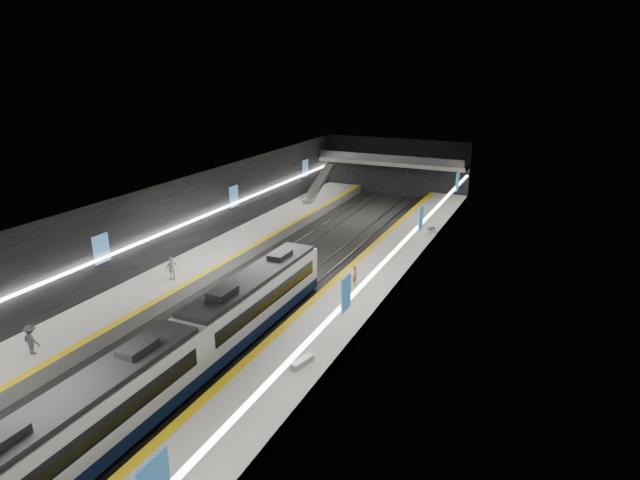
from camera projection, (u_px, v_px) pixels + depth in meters
The scene contains 24 objects.
ground at pixel (271, 287), 44.60m from camera, with size 70.00×70.00×0.00m, color black.
ceiling at pixel (268, 194), 42.06m from camera, with size 20.00×70.00×0.04m, color beige.
wall_left at pixel (171, 227), 47.27m from camera, with size 0.04×70.00×8.00m, color black.
wall_right at pixel (387, 260), 39.39m from camera, with size 0.04×70.00×8.00m, color black.
wall_back at pixel (396, 167), 73.50m from camera, with size 20.00×0.04×8.00m, color black.
platform_left at pixel (197, 268), 47.40m from camera, with size 5.00×70.00×1.00m, color slate.
tile_surface_left at pixel (196, 262), 47.24m from camera, with size 5.00×70.00×0.02m, color #9B9C97.
tactile_strip_left at pixel (217, 266), 46.37m from camera, with size 0.60×70.00×0.02m, color #E5B80C.
platform_right at pixel (355, 297), 41.49m from camera, with size 5.00×70.00×1.00m, color slate.
tile_surface_right at pixel (355, 291), 41.32m from camera, with size 5.00×70.00×0.02m, color #9B9C97.
tactile_strip_right at pixel (329, 286), 42.19m from camera, with size 0.60×70.00×0.02m, color #E5B80C.
rails at pixel (271, 286), 44.58m from camera, with size 6.52×70.00×0.12m.
train at pixel (187, 348), 30.85m from camera, with size 2.69×30.04×3.60m.
ad_posters at pixel (275, 232), 44.03m from camera, with size 19.94×53.50×2.20m.
cove_light_left at pixel (173, 229), 47.26m from camera, with size 0.25×68.60×0.12m, color white.
cove_light_right at pixel (384, 262), 39.53m from camera, with size 0.25×68.60×0.12m, color white.
mezzanine_bridge at pixel (391, 162), 71.39m from camera, with size 20.00×3.00×1.50m.
escalator at pixel (319, 183), 69.05m from camera, with size 1.20×8.00×0.60m, color #99999E.
bench_left_far at pixel (303, 196), 69.35m from camera, with size 0.48×1.73×0.42m, color #99999E.
bench_right_near at pixel (302, 362), 31.21m from camera, with size 0.47×1.68×0.41m, color #99999E.
bench_right_far at pixel (431, 230), 55.65m from camera, with size 0.45×1.61×0.39m, color #99999E.
passenger_right_a at pixel (355, 276), 42.23m from camera, with size 0.59×0.39×1.62m, color #B45343.
passenger_left_a at pixel (172, 269), 43.16m from camera, with size 1.15×0.48×1.97m, color beige.
passenger_left_b at pixel (31, 340), 32.19m from camera, with size 1.23×0.71×1.91m, color #404248.
Camera 1 is at (20.83, -35.60, 17.91)m, focal length 30.00 mm.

